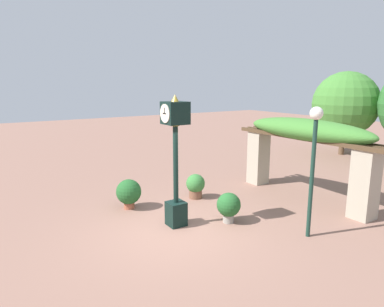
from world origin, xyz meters
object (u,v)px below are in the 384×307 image
potted_plant_near_right (129,192)px  potted_plant_near_left (196,185)px  pedestal_clock (176,155)px  potted_plant_far_left (229,206)px  lamp_post (314,147)px

potted_plant_near_right → potted_plant_near_left: bearing=82.5°
pedestal_clock → potted_plant_near_left: bearing=133.4°
pedestal_clock → potted_plant_near_right: pedestal_clock is taller
potted_plant_near_right → potted_plant_far_left: (2.47, 1.84, -0.02)m
potted_plant_near_left → potted_plant_near_right: bearing=-97.5°
potted_plant_near_left → potted_plant_near_right: (-0.29, -2.21, 0.07)m
potted_plant_near_right → potted_plant_far_left: size_ratio=1.08×
pedestal_clock → lamp_post: 3.36m
lamp_post → pedestal_clock: bearing=-134.8°
potted_plant_near_right → lamp_post: 5.42m
potted_plant_far_left → potted_plant_near_right: bearing=-143.3°
pedestal_clock → potted_plant_far_left: size_ratio=4.15×
potted_plant_near_right → potted_plant_far_left: potted_plant_near_right is taller
potted_plant_far_left → pedestal_clock: bearing=-115.8°
potted_plant_far_left → lamp_post: lamp_post is taller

